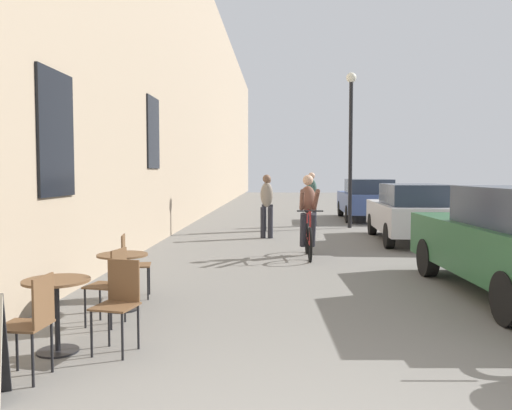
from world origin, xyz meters
The scene contains 14 objects.
building_facade_left centered at (-3.45, 14.00, 4.87)m, with size 0.54×68.00×9.73m.
cafe_table_near centered at (-2.33, 2.27, 0.52)m, with size 0.64×0.64×0.72m.
cafe_chair_near_toward_street centered at (-2.25, 1.61, 0.52)m, with size 0.40×0.40×0.89m.
cafe_chair_near_toward_wall centered at (-1.74, 2.35, 0.52)m, with size 0.45×0.45×0.89m.
cafe_table_mid centered at (-2.16, 3.88, 0.52)m, with size 0.64×0.64×0.72m.
cafe_chair_mid_toward_street centered at (-2.09, 3.18, 0.52)m, with size 0.45×0.45×0.89m.
cafe_chair_mid_toward_wall centered at (-2.24, 4.52, 0.52)m, with size 0.44×0.44×0.89m.
cyclist_on_bicycle centered at (0.44, 8.28, 0.81)m, with size 0.52×1.76×1.74m.
pedestrian_near centered at (-0.50, 11.33, 0.96)m, with size 0.38×0.30×1.71m.
pedestrian_mid centered at (-0.53, 13.08, 0.92)m, with size 0.36×0.27×1.64m.
pedestrian_far centered at (0.89, 14.60, 1.00)m, with size 0.37×0.28×1.77m.
street_lamp centered at (2.08, 14.09, 3.11)m, with size 0.32×0.32×4.90m.
parked_car_second centered at (3.21, 10.76, 0.76)m, with size 1.86×4.20×1.47m.
parked_car_third centered at (3.09, 17.03, 0.79)m, with size 1.87×4.31×1.52m.
Camera 1 is at (-0.16, -2.66, 1.75)m, focal length 36.74 mm.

